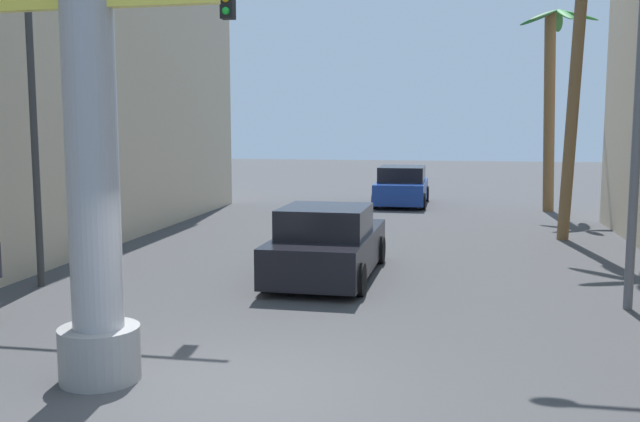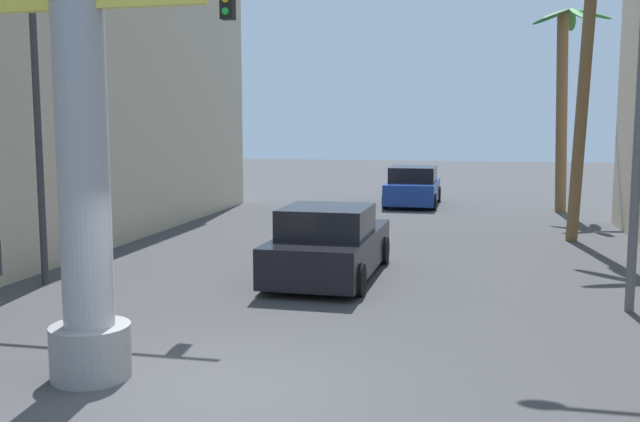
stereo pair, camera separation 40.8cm
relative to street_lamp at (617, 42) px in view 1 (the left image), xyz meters
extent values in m
plane|color=#424244|center=(-5.25, 4.86, -4.69)|extent=(90.61, 90.61, 0.00)
cylinder|color=#9E9EA3|center=(-7.15, -4.97, -0.68)|extent=(0.65, 0.65, 8.00)
cylinder|color=gray|center=(-7.15, -4.97, -4.34)|extent=(1.04, 1.04, 0.70)
cylinder|color=#59595E|center=(0.41, 0.00, -0.80)|extent=(0.16, 0.16, 7.77)
cylinder|color=#333333|center=(-10.91, -0.25, -1.63)|extent=(0.14, 0.14, 6.10)
cube|color=black|center=(-6.86, -0.25, 0.87)|extent=(0.24, 0.24, 0.70)
sphere|color=green|center=(-6.86, -0.38, 0.65)|extent=(0.14, 0.14, 0.14)
cylinder|color=black|center=(-6.20, 3.41, -4.37)|extent=(0.23, 0.64, 0.64)
cylinder|color=black|center=(-4.37, 3.37, -4.37)|extent=(0.23, 0.64, 0.64)
cylinder|color=black|center=(-6.27, 0.13, -4.37)|extent=(0.23, 0.64, 0.64)
cylinder|color=black|center=(-4.44, 0.09, -4.37)|extent=(0.23, 0.64, 0.64)
cube|color=black|center=(-5.32, 1.75, -4.13)|extent=(2.02, 4.73, 0.80)
cube|color=black|center=(-5.33, 1.40, -3.43)|extent=(1.81, 2.01, 0.60)
cylinder|color=black|center=(-5.60, 17.21, -4.37)|extent=(0.22, 0.64, 0.64)
cylinder|color=black|center=(-3.77, 17.20, -4.37)|extent=(0.22, 0.64, 0.64)
cylinder|color=black|center=(-5.62, 14.15, -4.37)|extent=(0.22, 0.64, 0.64)
cylinder|color=black|center=(-3.79, 14.13, -4.37)|extent=(0.22, 0.64, 0.64)
cube|color=navy|center=(-4.70, 15.67, -4.13)|extent=(1.96, 4.39, 0.80)
cube|color=black|center=(-4.70, 15.67, -3.43)|extent=(1.79, 2.42, 0.60)
cylinder|color=brown|center=(0.77, 14.39, -1.06)|extent=(0.63, 0.67, 7.27)
ellipsoid|color=#29782D|center=(1.62, 14.24, 2.45)|extent=(1.44, 0.43, 0.51)
ellipsoid|color=#316F2D|center=(1.02, 14.99, 2.37)|extent=(0.57, 1.39, 0.75)
ellipsoid|color=#1F712D|center=(0.26, 14.61, 2.44)|extent=(1.42, 0.98, 0.53)
ellipsoid|color=#2C5C2D|center=(0.36, 13.80, 2.43)|extent=(1.29, 1.21, 0.57)
ellipsoid|color=#27712D|center=(1.06, 13.57, 2.41)|extent=(0.66, 1.43, 0.64)
cylinder|color=brown|center=(0.55, 7.66, -0.36)|extent=(0.60, 0.52, 8.66)
camera|label=1|loc=(-2.75, -13.19, -1.38)|focal=40.00mm
camera|label=2|loc=(-2.35, -13.11, -1.38)|focal=40.00mm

